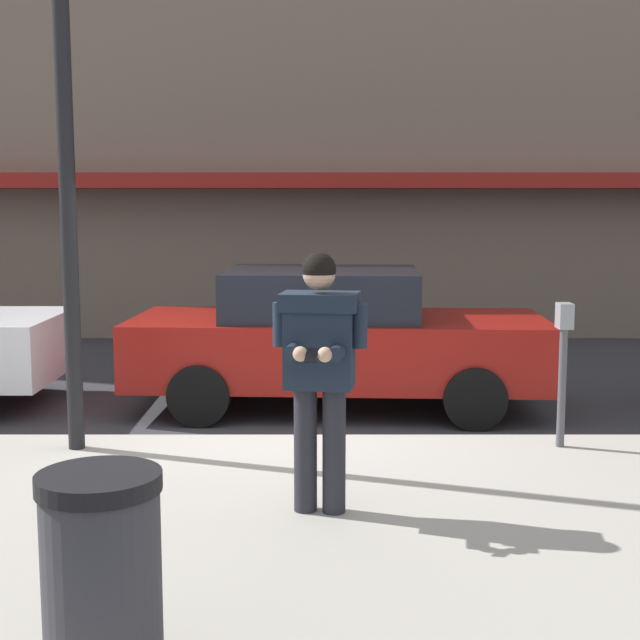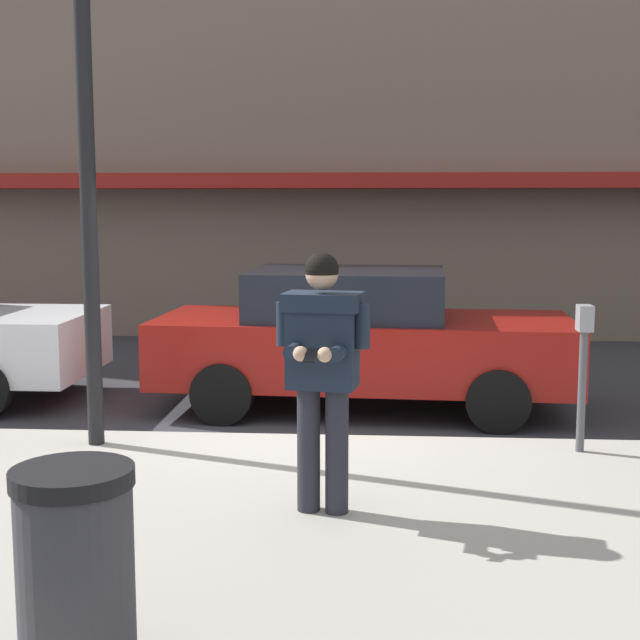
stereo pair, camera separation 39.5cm
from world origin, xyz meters
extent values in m
plane|color=#333338|center=(0.00, 0.00, 0.00)|extent=(80.00, 80.00, 0.00)
cube|color=#A8A399|center=(1.00, -2.85, 0.07)|extent=(32.00, 5.30, 0.14)
cube|color=silver|center=(1.00, 0.05, 0.00)|extent=(28.00, 0.12, 0.01)
cube|color=maroon|center=(1.00, 6.15, 2.60)|extent=(26.60, 0.70, 0.24)
cylinder|color=black|center=(-3.36, 2.41, 0.32)|extent=(0.64, 0.22, 0.64)
cube|color=maroon|center=(0.62, 1.46, 0.67)|extent=(4.58, 2.04, 0.70)
cube|color=black|center=(0.44, 1.47, 1.28)|extent=(2.15, 1.74, 0.52)
cylinder|color=black|center=(2.05, 2.24, 0.32)|extent=(0.65, 0.25, 0.64)
cylinder|color=black|center=(1.97, 0.53, 0.32)|extent=(0.65, 0.25, 0.64)
cylinder|color=black|center=(-0.73, 2.38, 0.32)|extent=(0.65, 0.25, 0.64)
cylinder|color=black|center=(-0.82, 0.67, 0.32)|extent=(0.65, 0.25, 0.64)
cylinder|color=#23232B|center=(0.51, -2.26, 0.58)|extent=(0.16, 0.16, 0.88)
cylinder|color=#23232B|center=(0.31, -2.23, 0.58)|extent=(0.16, 0.16, 0.88)
cube|color=#192333|center=(0.41, -2.24, 1.34)|extent=(0.50, 0.37, 0.64)
cube|color=#192333|center=(0.41, -2.24, 1.61)|extent=(0.57, 0.42, 0.12)
cylinder|color=#192333|center=(0.68, -2.28, 1.45)|extent=(0.11, 0.11, 0.30)
cylinder|color=#192333|center=(0.54, -2.42, 1.30)|extent=(0.14, 0.31, 0.10)
sphere|color=tan|center=(0.45, -2.55, 1.30)|extent=(0.10, 0.10, 0.10)
cylinder|color=#192333|center=(0.15, -2.20, 1.45)|extent=(0.11, 0.11, 0.30)
cylinder|color=#192333|center=(0.24, -2.38, 1.30)|extent=(0.14, 0.31, 0.10)
sphere|color=tan|center=(0.29, -2.53, 1.30)|extent=(0.10, 0.10, 0.10)
cube|color=black|center=(0.36, -2.58, 1.30)|extent=(0.10, 0.15, 0.07)
sphere|color=tan|center=(0.41, -2.27, 1.80)|extent=(0.22, 0.22, 0.22)
sphere|color=black|center=(0.41, -2.27, 1.83)|extent=(0.23, 0.23, 0.23)
cylinder|color=black|center=(-1.71, -0.65, 2.44)|extent=(0.14, 0.14, 4.60)
cylinder|color=#4C4C51|center=(2.53, -0.60, 0.67)|extent=(0.07, 0.07, 1.05)
cube|color=gray|center=(2.53, -0.60, 1.30)|extent=(0.12, 0.18, 0.22)
cylinder|color=#38383D|center=(-0.54, -4.50, 0.59)|extent=(0.52, 0.52, 0.90)
cylinder|color=black|center=(-0.54, -4.50, 1.08)|extent=(0.55, 0.55, 0.08)
camera|label=1|loc=(0.42, -8.21, 2.29)|focal=50.00mm
camera|label=2|loc=(0.81, -8.20, 2.29)|focal=50.00mm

